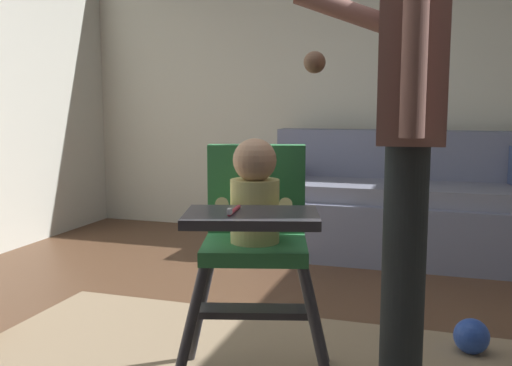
# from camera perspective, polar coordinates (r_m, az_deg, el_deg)

# --- Properties ---
(wall_far) EXTENTS (5.25, 0.06, 2.56)m
(wall_far) POSITION_cam_1_polar(r_m,az_deg,el_deg) (4.74, 9.12, 10.38)
(wall_far) COLOR silver
(wall_far) RESTS_ON ground
(couch) EXTENTS (2.14, 0.86, 0.86)m
(couch) POSITION_cam_1_polar(r_m,az_deg,el_deg) (4.22, 15.57, -2.40)
(couch) COLOR slate
(couch) RESTS_ON ground
(high_chair) EXTENTS (0.74, 0.83, 0.94)m
(high_chair) POSITION_cam_1_polar(r_m,az_deg,el_deg) (2.05, -0.10, -3.73)
(high_chair) COLOR #35343C
(high_chair) RESTS_ON ground
(adult_standing) EXTENTS (0.55, 0.50, 1.69)m
(adult_standing) POSITION_cam_1_polar(r_m,az_deg,el_deg) (1.97, 14.42, 4.75)
(adult_standing) COLOR #262B2F
(adult_standing) RESTS_ON ground
(toy_ball_second) EXTENTS (0.15, 0.15, 0.15)m
(toy_ball_second) POSITION_cam_1_polar(r_m,az_deg,el_deg) (2.71, 20.31, -13.86)
(toy_ball_second) COLOR #284CB7
(toy_ball_second) RESTS_ON ground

